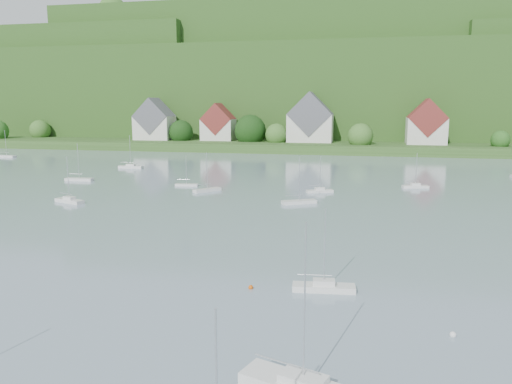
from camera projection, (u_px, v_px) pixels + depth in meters
far_shore_strip at (300, 143)px, 195.58m from camera, size 600.00×60.00×3.00m
forested_ridge at (318, 92)px, 257.84m from camera, size 620.00×181.22×69.89m
village_building_0 at (155, 123)px, 192.92m from camera, size 14.00×10.40×16.00m
village_building_1 at (218, 125)px, 189.86m from camera, size 12.00×9.36×14.00m
village_building_2 at (310, 122)px, 181.47m from camera, size 16.00×11.44×18.00m
village_building_3 at (426, 125)px, 171.51m from camera, size 13.00×10.40×15.50m
near_sailboat_3 at (324, 286)px, 45.19m from camera, size 5.77×2.14×7.61m
mooring_buoy_3 at (251, 289)px, 45.78m from camera, size 0.44×0.44×0.44m
mooring_buoy_4 at (453, 336)px, 36.37m from camera, size 0.49×0.49×0.49m
far_sailboat_cluster at (310, 178)px, 111.05m from camera, size 195.36×72.16×8.71m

